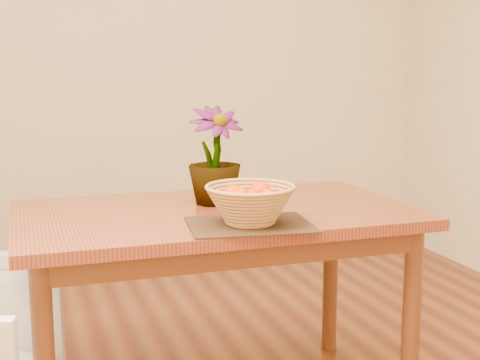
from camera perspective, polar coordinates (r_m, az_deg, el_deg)
name	(u,v)px	position (r m, az deg, el deg)	size (l,w,h in m)	color
wall_back	(126,50)	(4.25, -9.73, 10.84)	(4.00, 0.02, 2.70)	beige
table	(216,233)	(2.41, -2.07, -4.56)	(1.40, 0.80, 0.75)	brown
placemat	(250,225)	(2.15, 0.86, -3.84)	(0.39, 0.29, 0.01)	#342113
wicker_basket	(250,206)	(2.14, 0.87, -2.24)	(0.29, 0.29, 0.12)	tan
orange_pile	(250,197)	(2.13, 0.87, -1.49)	(0.18, 0.17, 0.08)	#D43B03
potted_plant	(215,156)	(2.46, -2.15, 2.10)	(0.20, 0.20, 0.36)	#154513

